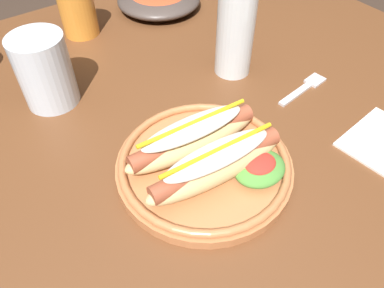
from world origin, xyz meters
name	(u,v)px	position (x,y,z in m)	size (l,w,h in m)	color
dining_table	(193,158)	(0.00, 0.00, 0.65)	(1.18, 1.08, 0.74)	brown
hot_dog_plate	(207,159)	(-0.05, -0.10, 0.77)	(0.26, 0.26, 0.08)	#B77042
fork	(305,87)	(0.22, -0.05, 0.74)	(0.12, 0.03, 0.00)	silver
water_cup	(45,71)	(-0.17, 0.19, 0.80)	(0.09, 0.09, 0.12)	silver
extra_cup	(77,10)	(-0.03, 0.37, 0.79)	(0.07, 0.07, 0.10)	orange
glass_bottle	(236,24)	(0.15, 0.07, 0.84)	(0.07, 0.07, 0.24)	silver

